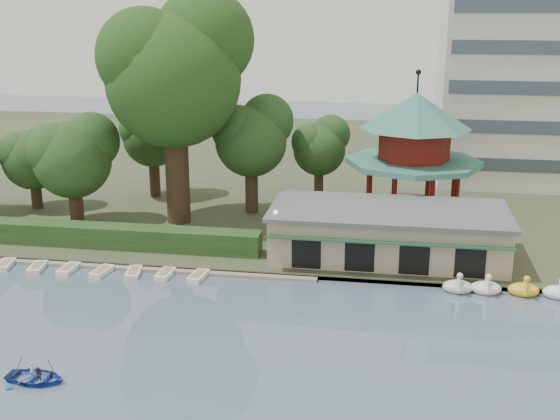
% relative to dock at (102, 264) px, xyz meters
% --- Properties ---
extents(ground_plane, '(220.00, 220.00, 0.00)m').
position_rel_dock_xyz_m(ground_plane, '(12.00, -17.20, -0.12)').
color(ground_plane, slate).
rests_on(ground_plane, ground).
extents(shore, '(220.00, 70.00, 0.40)m').
position_rel_dock_xyz_m(shore, '(12.00, 34.80, 0.08)').
color(shore, '#424930').
rests_on(shore, ground).
extents(embankment, '(220.00, 0.60, 0.30)m').
position_rel_dock_xyz_m(embankment, '(12.00, 0.10, 0.03)').
color(embankment, gray).
rests_on(embankment, ground).
extents(dock, '(34.00, 1.60, 0.24)m').
position_rel_dock_xyz_m(dock, '(0.00, 0.00, 0.00)').
color(dock, gray).
rests_on(dock, ground).
extents(boathouse, '(18.60, 9.39, 3.90)m').
position_rel_dock_xyz_m(boathouse, '(22.00, 4.77, 2.25)').
color(boathouse, tan).
rests_on(boathouse, shore).
extents(pavilion, '(12.40, 12.40, 13.50)m').
position_rel_dock_xyz_m(pavilion, '(24.00, 14.80, 7.36)').
color(pavilion, tan).
rests_on(pavilion, shore).
extents(hedge, '(30.00, 2.00, 1.80)m').
position_rel_dock_xyz_m(hedge, '(-3.00, 3.30, 1.18)').
color(hedge, '#284B1F').
rests_on(hedge, shore).
extents(lamp_post, '(0.36, 0.36, 4.28)m').
position_rel_dock_xyz_m(lamp_post, '(13.50, 1.80, 3.22)').
color(lamp_post, black).
rests_on(lamp_post, shore).
extents(big_tree, '(13.01, 12.13, 20.66)m').
position_rel_dock_xyz_m(big_tree, '(3.16, 10.99, 14.23)').
color(big_tree, '#3A281C').
rests_on(big_tree, shore).
extents(small_trees, '(39.25, 16.64, 11.21)m').
position_rel_dock_xyz_m(small_trees, '(-2.98, 13.38, 6.52)').
color(small_trees, '#3A281C').
rests_on(small_trees, shore).
extents(swan_boats, '(15.17, 2.05, 1.92)m').
position_rel_dock_xyz_m(swan_boats, '(33.58, -0.65, 0.28)').
color(swan_boats, silver).
rests_on(swan_boats, ground).
extents(moored_rowboats, '(24.65, 2.73, 0.36)m').
position_rel_dock_xyz_m(moored_rowboats, '(-3.39, -1.40, 0.06)').
color(moored_rowboats, white).
rests_on(moored_rowboats, ground).
extents(rowboat_with_passengers, '(4.80, 3.51, 2.01)m').
position_rel_dock_xyz_m(rowboat_with_passengers, '(3.36, -17.00, 0.37)').
color(rowboat_with_passengers, '#2246B1').
rests_on(rowboat_with_passengers, ground).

